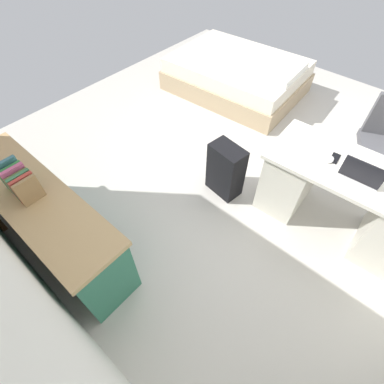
{
  "coord_description": "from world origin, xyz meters",
  "views": [
    {
      "loc": [
        -1.16,
        2.23,
        2.44
      ],
      "look_at": [
        -0.15,
        1.07,
        0.6
      ],
      "focal_mm": 26.75,
      "sensor_mm": 36.0,
      "label": 1
    }
  ],
  "objects_px": {
    "suitcase_black": "(226,170)",
    "cell_phone_by_mouse": "(335,158)",
    "bed": "(237,75)",
    "figurine_small": "(1,164)",
    "credenza": "(49,221)",
    "computer_mouse": "(330,160)",
    "desk": "(340,197)",
    "office_chair": "(380,148)",
    "laptop": "(362,173)"
  },
  "relations": [
    {
      "from": "suitcase_black",
      "to": "cell_phone_by_mouse",
      "type": "relative_size",
      "value": 4.42
    },
    {
      "from": "bed",
      "to": "figurine_small",
      "type": "height_order",
      "value": "figurine_small"
    },
    {
      "from": "credenza",
      "to": "computer_mouse",
      "type": "xyz_separation_m",
      "value": [
        -1.58,
        -1.86,
        0.39
      ]
    },
    {
      "from": "desk",
      "to": "figurine_small",
      "type": "distance_m",
      "value": 2.97
    },
    {
      "from": "desk",
      "to": "computer_mouse",
      "type": "bearing_deg",
      "value": 10.79
    },
    {
      "from": "bed",
      "to": "computer_mouse",
      "type": "relative_size",
      "value": 19.79
    },
    {
      "from": "suitcase_black",
      "to": "computer_mouse",
      "type": "bearing_deg",
      "value": -152.12
    },
    {
      "from": "office_chair",
      "to": "laptop",
      "type": "xyz_separation_m",
      "value": [
        0.01,
        0.97,
        0.37
      ]
    },
    {
      "from": "bed",
      "to": "laptop",
      "type": "relative_size",
      "value": 6.18
    },
    {
      "from": "laptop",
      "to": "cell_phone_by_mouse",
      "type": "xyz_separation_m",
      "value": [
        0.24,
        -0.09,
        -0.04
      ]
    },
    {
      "from": "credenza",
      "to": "suitcase_black",
      "type": "bearing_deg",
      "value": -115.94
    },
    {
      "from": "office_chair",
      "to": "laptop",
      "type": "bearing_deg",
      "value": 89.48
    },
    {
      "from": "office_chair",
      "to": "credenza",
      "type": "xyz_separation_m",
      "value": [
        1.85,
        2.8,
        -0.06
      ]
    },
    {
      "from": "desk",
      "to": "office_chair",
      "type": "distance_m",
      "value": 0.9
    },
    {
      "from": "bed",
      "to": "cell_phone_by_mouse",
      "type": "xyz_separation_m",
      "value": [
        -1.94,
        1.41,
        0.51
      ]
    },
    {
      "from": "laptop",
      "to": "desk",
      "type": "bearing_deg",
      "value": -63.35
    },
    {
      "from": "office_chair",
      "to": "laptop",
      "type": "height_order",
      "value": "laptop"
    },
    {
      "from": "bed",
      "to": "computer_mouse",
      "type": "height_order",
      "value": "computer_mouse"
    },
    {
      "from": "credenza",
      "to": "laptop",
      "type": "height_order",
      "value": "laptop"
    },
    {
      "from": "suitcase_black",
      "to": "figurine_small",
      "type": "relative_size",
      "value": 5.46
    },
    {
      "from": "cell_phone_by_mouse",
      "to": "bed",
      "type": "bearing_deg",
      "value": -41.86
    },
    {
      "from": "figurine_small",
      "to": "office_chair",
      "type": "bearing_deg",
      "value": -129.18
    },
    {
      "from": "computer_mouse",
      "to": "bed",
      "type": "bearing_deg",
      "value": -40.1
    },
    {
      "from": "bed",
      "to": "computer_mouse",
      "type": "bearing_deg",
      "value": 142.59
    },
    {
      "from": "desk",
      "to": "credenza",
      "type": "bearing_deg",
      "value": 46.45
    },
    {
      "from": "suitcase_black",
      "to": "cell_phone_by_mouse",
      "type": "height_order",
      "value": "cell_phone_by_mouse"
    },
    {
      "from": "laptop",
      "to": "computer_mouse",
      "type": "distance_m",
      "value": 0.27
    },
    {
      "from": "desk",
      "to": "computer_mouse",
      "type": "xyz_separation_m",
      "value": [
        0.23,
        0.04,
        0.37
      ]
    },
    {
      "from": "desk",
      "to": "computer_mouse",
      "type": "height_order",
      "value": "computer_mouse"
    },
    {
      "from": "office_chair",
      "to": "suitcase_black",
      "type": "bearing_deg",
      "value": 48.62
    },
    {
      "from": "desk",
      "to": "cell_phone_by_mouse",
      "type": "xyz_separation_m",
      "value": [
        0.2,
        -0.01,
        0.36
      ]
    },
    {
      "from": "cell_phone_by_mouse",
      "to": "figurine_small",
      "type": "bearing_deg",
      "value": 37.41
    },
    {
      "from": "computer_mouse",
      "to": "figurine_small",
      "type": "relative_size",
      "value": 0.91
    },
    {
      "from": "office_chair",
      "to": "suitcase_black",
      "type": "distance_m",
      "value": 1.66
    },
    {
      "from": "credenza",
      "to": "bed",
      "type": "distance_m",
      "value": 3.35
    },
    {
      "from": "cell_phone_by_mouse",
      "to": "laptop",
      "type": "bearing_deg",
      "value": 154.47
    },
    {
      "from": "figurine_small",
      "to": "credenza",
      "type": "bearing_deg",
      "value": -179.8
    },
    {
      "from": "credenza",
      "to": "office_chair",
      "type": "bearing_deg",
      "value": -123.48
    },
    {
      "from": "office_chair",
      "to": "figurine_small",
      "type": "distance_m",
      "value": 3.64
    },
    {
      "from": "suitcase_black",
      "to": "computer_mouse",
      "type": "xyz_separation_m",
      "value": [
        -0.83,
        -0.3,
        0.46
      ]
    },
    {
      "from": "office_chair",
      "to": "cell_phone_by_mouse",
      "type": "bearing_deg",
      "value": 74.39
    },
    {
      "from": "suitcase_black",
      "to": "figurine_small",
      "type": "xyz_separation_m",
      "value": [
        1.19,
        1.56,
        0.48
      ]
    },
    {
      "from": "laptop",
      "to": "computer_mouse",
      "type": "xyz_separation_m",
      "value": [
        0.26,
        -0.03,
        -0.03
      ]
    },
    {
      "from": "credenza",
      "to": "laptop",
      "type": "bearing_deg",
      "value": -135.22
    },
    {
      "from": "desk",
      "to": "suitcase_black",
      "type": "height_order",
      "value": "desk"
    },
    {
      "from": "suitcase_black",
      "to": "cell_phone_by_mouse",
      "type": "bearing_deg",
      "value": -149.3
    },
    {
      "from": "desk",
      "to": "suitcase_black",
      "type": "distance_m",
      "value": 1.11
    },
    {
      "from": "credenza",
      "to": "computer_mouse",
      "type": "height_order",
      "value": "computer_mouse"
    },
    {
      "from": "desk",
      "to": "office_chair",
      "type": "height_order",
      "value": "office_chair"
    },
    {
      "from": "credenza",
      "to": "figurine_small",
      "type": "distance_m",
      "value": 0.6
    }
  ]
}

